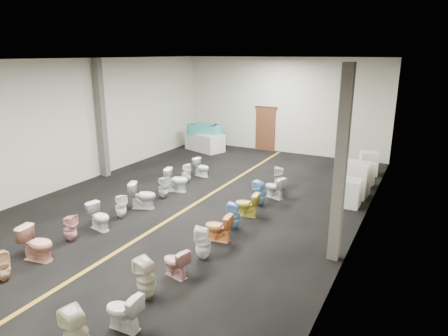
{
  "coord_description": "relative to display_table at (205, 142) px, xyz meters",
  "views": [
    {
      "loc": [
        6.4,
        -10.22,
        4.68
      ],
      "look_at": [
        0.52,
        1.0,
        1.01
      ],
      "focal_mm": 32.0,
      "sensor_mm": 36.0,
      "label": 1
    }
  ],
  "objects": [
    {
      "name": "floor",
      "position": [
        3.41,
        -6.45,
        -0.43
      ],
      "size": [
        16.0,
        16.0,
        0.0
      ],
      "primitive_type": "plane",
      "color": "black",
      "rests_on": "ground"
    },
    {
      "name": "ceiling",
      "position": [
        3.41,
        -6.45,
        4.07
      ],
      "size": [
        16.0,
        16.0,
        0.0
      ],
      "primitive_type": "plane",
      "rotation": [
        3.14,
        0.0,
        0.0
      ],
      "color": "black",
      "rests_on": "ground"
    },
    {
      "name": "wall_back",
      "position": [
        3.41,
        1.55,
        1.82
      ],
      "size": [
        10.0,
        0.0,
        10.0
      ],
      "primitive_type": "plane",
      "rotation": [
        1.57,
        0.0,
        0.0
      ],
      "color": "beige",
      "rests_on": "ground"
    },
    {
      "name": "wall_left",
      "position": [
        -1.59,
        -6.45,
        1.82
      ],
      "size": [
        0.0,
        16.0,
        16.0
      ],
      "primitive_type": "plane",
      "rotation": [
        1.57,
        0.0,
        1.57
      ],
      "color": "beige",
      "rests_on": "ground"
    },
    {
      "name": "wall_right",
      "position": [
        8.41,
        -6.45,
        1.82
      ],
      "size": [
        0.0,
        16.0,
        16.0
      ],
      "primitive_type": "plane",
      "rotation": [
        1.57,
        0.0,
        -1.57
      ],
      "color": "beige",
      "rests_on": "ground"
    },
    {
      "name": "aisle_stripe",
      "position": [
        3.41,
        -6.45,
        -0.43
      ],
      "size": [
        0.12,
        15.6,
        0.01
      ],
      "primitive_type": "cube",
      "color": "#9C7516",
      "rests_on": "floor"
    },
    {
      "name": "back_door",
      "position": [
        2.61,
        1.49,
        0.62
      ],
      "size": [
        1.0,
        0.1,
        2.1
      ],
      "primitive_type": "cube",
      "color": "#562D19",
      "rests_on": "floor"
    },
    {
      "name": "door_frame",
      "position": [
        2.61,
        1.5,
        1.69
      ],
      "size": [
        1.15,
        0.08,
        0.1
      ],
      "primitive_type": "cube",
      "color": "#331C11",
      "rests_on": "back_door"
    },
    {
      "name": "column_left",
      "position": [
        -1.34,
        -5.45,
        1.82
      ],
      "size": [
        0.25,
        0.25,
        4.5
      ],
      "primitive_type": "cube",
      "color": "#59544C",
      "rests_on": "floor"
    },
    {
      "name": "column_right",
      "position": [
        8.16,
        -7.95,
        1.82
      ],
      "size": [
        0.25,
        0.25,
        4.5
      ],
      "primitive_type": "cube",
      "color": "#59544C",
      "rests_on": "floor"
    },
    {
      "name": "display_table",
      "position": [
        0.0,
        0.0,
        0.0
      ],
      "size": [
        2.16,
        1.54,
        0.87
      ],
      "primitive_type": "cube",
      "rotation": [
        0.0,
        0.0,
        -0.32
      ],
      "color": "silver",
      "rests_on": "floor"
    },
    {
      "name": "bathtub",
      "position": [
        0.0,
        0.0,
        0.64
      ],
      "size": [
        1.85,
        0.84,
        0.55
      ],
      "rotation": [
        0.0,
        0.0,
        0.15
      ],
      "color": "teal",
      "rests_on": "display_table"
    },
    {
      "name": "appliance_crate_a",
      "position": [
        7.81,
        -4.34,
        0.0
      ],
      "size": [
        0.69,
        0.69,
        0.87
      ],
      "primitive_type": "cube",
      "rotation": [
        0.0,
        0.0,
        -0.02
      ],
      "color": "silver",
      "rests_on": "floor"
    },
    {
      "name": "appliance_crate_b",
      "position": [
        7.81,
        -3.29,
        0.15
      ],
      "size": [
        0.9,
        0.9,
        1.16
      ],
      "primitive_type": "cube",
      "rotation": [
        0.0,
        0.0,
        -0.07
      ],
      "color": "silver",
      "rests_on": "floor"
    },
    {
      "name": "appliance_crate_c",
      "position": [
        7.81,
        -2.07,
        -0.01
      ],
      "size": [
        0.89,
        0.89,
        0.84
      ],
      "primitive_type": "cube",
      "rotation": [
        0.0,
        0.0,
        -0.23
      ],
      "color": "silver",
      "rests_on": "floor"
    },
    {
      "name": "appliance_crate_d",
      "position": [
        7.81,
        -0.5,
        0.03
      ],
      "size": [
        0.82,
        0.82,
        0.93
      ],
      "primitive_type": "cube",
      "rotation": [
        0.0,
        0.0,
        0.32
      ],
      "color": "silver",
      "rests_on": "floor"
    },
    {
      "name": "toilet_left_1",
      "position": [
        2.16,
        -12.2,
        -0.07
      ],
      "size": [
        0.44,
        0.43,
        0.72
      ],
      "primitive_type": "imported",
      "rotation": [
        0.0,
        0.0,
        1.15
      ],
      "color": "#EBB483",
      "rests_on": "floor"
    },
    {
      "name": "toilet_left_2",
      "position": [
        2.05,
        -11.24,
        -0.02
      ],
      "size": [
        0.87,
        0.59,
        0.83
      ],
      "primitive_type": "imported",
      "rotation": [
        0.0,
        0.0,
        1.73
      ],
      "color": "#E5A086",
      "rests_on": "floor"
    },
    {
      "name": "toilet_left_3",
      "position": [
        1.97,
        -10.21,
        -0.08
      ],
      "size": [
        0.39,
        0.38,
        0.71
      ],
      "primitive_type": "imported",
      "rotation": [
        0.0,
        0.0,
        1.77
      ],
      "color": "pink",
      "rests_on": "floor"
    },
    {
      "name": "toilet_left_4",
      "position": [
        2.1,
        -9.31,
        -0.07
      ],
      "size": [
        0.79,
        0.54,
        0.74
      ],
      "primitive_type": "imported",
      "rotation": [
        0.0,
        0.0,
        1.38
      ],
      "color": "silver",
      "rests_on": "floor"
    },
    {
      "name": "toilet_left_5",
      "position": [
        2.07,
        -8.42,
        -0.08
      ],
      "size": [
        0.43,
        0.42,
        0.72
      ],
      "primitive_type": "imported",
      "rotation": [
        0.0,
        0.0,
        1.19
      ],
      "color": "white",
      "rests_on": "floor"
    },
    {
      "name": "toilet_left_6",
      "position": [
        2.16,
        -7.51,
        -0.02
      ],
      "size": [
        0.93,
        0.73,
        0.83
      ],
      "primitive_type": "imported",
      "rotation": [
        0.0,
        0.0,
        1.96
      ],
      "color": "silver",
      "rests_on": "floor"
    },
    {
      "name": "toilet_left_7",
      "position": [
        2.2,
        -6.49,
        -0.06
      ],
      "size": [
        0.41,
        0.4,
        0.74
      ],
      "primitive_type": "imported",
      "rotation": [
        0.0,
        0.0,
        1.34
      ],
      "color": "silver",
      "rests_on": "floor"
    },
    {
      "name": "toilet_left_8",
      "position": [
        2.2,
        -5.7,
        -0.02
      ],
      "size": [
        0.89,
        0.63,
        0.82
      ],
      "primitive_type": "imported",
      "rotation": [
        0.0,
        0.0,
        1.81
      ],
      "color": "white",
      "rests_on": "floor"
    },
    {
      "name": "toilet_left_9",
      "position": [
        1.98,
        -4.76,
        -0.07
      ],
      "size": [
        0.44,
        0.44,
        0.73
      ],
      "primitive_type": "imported",
      "rotation": [
        0.0,
        0.0,
        1.98
      ],
      "color": "white",
      "rests_on": "floor"
    },
    {
      "name": "toilet_left_10",
      "position": [
        2.06,
        -3.76,
        -0.08
      ],
      "size": [
        0.75,
        0.52,
        0.7
      ],
      "primitive_type": "imported",
      "rotation": [
        0.0,
        0.0,
        1.37
      ],
      "color": "white",
      "rests_on": "floor"
    },
    {
      "name": "toilet_right_0",
      "position": [
        5.29,
        -13.07,
        -0.0
      ],
      "size": [
        0.48,
        0.47,
        0.86
      ],
      "primitive_type": "imported",
      "rotation": [
        0.0,
        0.0,
        -1.83
      ],
      "color": "beige",
      "rests_on": "floor"
    },
    {
      "name": "toilet_right_1",
      "position": [
        5.48,
        -12.2,
        -0.08
      ],
      "size": [
        0.71,
        0.42,
        0.71
      ],
      "primitive_type": "imported",
      "rotation": [
        0.0,
        0.0,
        -1.53
      ],
      "color": "white",
      "rests_on": "floor"
    },
    {
      "name": "toilet_right_2",
      "position": [
        5.26,
        -11.28,
        -0.01
      ],
      "size": [
        0.47,
        0.46,
        0.85
      ],
      "primitive_type": "imported",
      "rotation": [
        0.0,
        0.0,
        -1.8
      ],
      "color": "beige",
      "rests_on": "floor"
    },
    {
      "name": "toilet_right_3",
      "position": [
        5.32,
        -10.35,
        -0.1
      ],
      "size": [
        0.72,
        0.51,
        0.66
      ],
      "primitive_type": "imported",
      "rotation": [
        0.0,
        0.0,
        -1.8
      ],
      "color": "#D79C95",
      "rests_on": "floor"
    },
    {
      "name": "toilet_right_4",
      "position": [
        5.45,
        -9.41,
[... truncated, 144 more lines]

